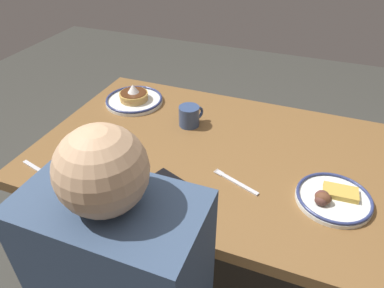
{
  "coord_description": "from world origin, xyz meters",
  "views": [
    {
      "loc": [
        -0.33,
        1.04,
        1.52
      ],
      "look_at": [
        0.06,
        0.03,
        0.75
      ],
      "focal_mm": 33.17,
      "sensor_mm": 36.0,
      "label": 1
    }
  ],
  "objects_px": {
    "coffee_mug": "(190,116)",
    "fork_near": "(236,182)",
    "cell_phone": "(171,183)",
    "plate_near_main": "(134,99)",
    "plate_center_pancakes": "(333,198)",
    "tea_spoon": "(45,174)",
    "butter_knife": "(124,179)"
  },
  "relations": [
    {
      "from": "plate_near_main",
      "to": "cell_phone",
      "type": "relative_size",
      "value": 1.82
    },
    {
      "from": "coffee_mug",
      "to": "butter_knife",
      "type": "bearing_deg",
      "value": 78.77
    },
    {
      "from": "coffee_mug",
      "to": "fork_near",
      "type": "relative_size",
      "value": 0.62
    },
    {
      "from": "tea_spoon",
      "to": "cell_phone",
      "type": "bearing_deg",
      "value": -164.92
    },
    {
      "from": "cell_phone",
      "to": "fork_near",
      "type": "relative_size",
      "value": 0.83
    },
    {
      "from": "plate_near_main",
      "to": "plate_center_pancakes",
      "type": "xyz_separation_m",
      "value": [
        -0.9,
        0.35,
        -0.01
      ]
    },
    {
      "from": "coffee_mug",
      "to": "butter_knife",
      "type": "distance_m",
      "value": 0.42
    },
    {
      "from": "plate_near_main",
      "to": "butter_knife",
      "type": "height_order",
      "value": "plate_near_main"
    },
    {
      "from": "coffee_mug",
      "to": "fork_near",
      "type": "bearing_deg",
      "value": 134.4
    },
    {
      "from": "cell_phone",
      "to": "butter_knife",
      "type": "xyz_separation_m",
      "value": [
        0.16,
        0.04,
        -0.0
      ]
    },
    {
      "from": "coffee_mug",
      "to": "cell_phone",
      "type": "bearing_deg",
      "value": 101.67
    },
    {
      "from": "plate_center_pancakes",
      "to": "coffee_mug",
      "type": "relative_size",
      "value": 2.21
    },
    {
      "from": "cell_phone",
      "to": "tea_spoon",
      "type": "relative_size",
      "value": 0.78
    },
    {
      "from": "cell_phone",
      "to": "fork_near",
      "type": "height_order",
      "value": "cell_phone"
    },
    {
      "from": "tea_spoon",
      "to": "butter_knife",
      "type": "bearing_deg",
      "value": -164.27
    },
    {
      "from": "fork_near",
      "to": "butter_knife",
      "type": "bearing_deg",
      "value": 18.86
    },
    {
      "from": "plate_center_pancakes",
      "to": "coffee_mug",
      "type": "height_order",
      "value": "coffee_mug"
    },
    {
      "from": "tea_spoon",
      "to": "coffee_mug",
      "type": "bearing_deg",
      "value": -125.88
    },
    {
      "from": "plate_near_main",
      "to": "tea_spoon",
      "type": "xyz_separation_m",
      "value": [
        0.04,
        0.57,
        -0.02
      ]
    },
    {
      "from": "coffee_mug",
      "to": "cell_phone",
      "type": "xyz_separation_m",
      "value": [
        -0.08,
        0.37,
        -0.04
      ]
    },
    {
      "from": "fork_near",
      "to": "tea_spoon",
      "type": "relative_size",
      "value": 0.93
    },
    {
      "from": "plate_center_pancakes",
      "to": "fork_near",
      "type": "relative_size",
      "value": 1.36
    },
    {
      "from": "plate_center_pancakes",
      "to": "cell_phone",
      "type": "relative_size",
      "value": 1.64
    },
    {
      "from": "plate_center_pancakes",
      "to": "cell_phone",
      "type": "bearing_deg",
      "value": 11.97
    },
    {
      "from": "butter_knife",
      "to": "tea_spoon",
      "type": "xyz_separation_m",
      "value": [
        0.27,
        0.08,
        0.0
      ]
    },
    {
      "from": "butter_knife",
      "to": "coffee_mug",
      "type": "bearing_deg",
      "value": -101.23
    },
    {
      "from": "cell_phone",
      "to": "fork_near",
      "type": "xyz_separation_m",
      "value": [
        -0.2,
        -0.08,
        -0.0
      ]
    },
    {
      "from": "plate_center_pancakes",
      "to": "butter_knife",
      "type": "xyz_separation_m",
      "value": [
        0.67,
        0.15,
        -0.01
      ]
    },
    {
      "from": "plate_center_pancakes",
      "to": "cell_phone",
      "type": "xyz_separation_m",
      "value": [
        0.51,
        0.11,
        -0.01
      ]
    },
    {
      "from": "coffee_mug",
      "to": "fork_near",
      "type": "distance_m",
      "value": 0.4
    },
    {
      "from": "plate_center_pancakes",
      "to": "cell_phone",
      "type": "height_order",
      "value": "plate_center_pancakes"
    },
    {
      "from": "fork_near",
      "to": "coffee_mug",
      "type": "bearing_deg",
      "value": -45.6
    }
  ]
}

